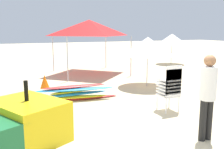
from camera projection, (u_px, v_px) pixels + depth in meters
name	position (u px, v px, depth m)	size (l,w,h in m)	color
ground	(134.00, 138.00, 5.19)	(80.00, 80.00, 0.00)	beige
stacked_plastic_chairs	(171.00, 85.00, 6.75)	(0.48, 0.48, 1.29)	white
surfboard_pile	(75.00, 93.00, 7.97)	(2.77, 0.78, 0.48)	red
lifeguard_near_left	(208.00, 92.00, 4.94)	(0.32, 0.32, 1.74)	black
popup_canopy	(89.00, 28.00, 12.56)	(3.17, 3.17, 2.73)	#B2B2B7
beach_umbrella_left	(148.00, 46.00, 9.74)	(2.06, 2.06, 1.95)	beige
beach_umbrella_far	(172.00, 39.00, 16.32)	(1.86, 1.86, 1.97)	beige
traffic_cone_near	(45.00, 82.00, 9.58)	(0.36, 0.36, 0.52)	orange
traffic_cone_far	(50.00, 110.00, 6.09)	(0.40, 0.40, 0.58)	orange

